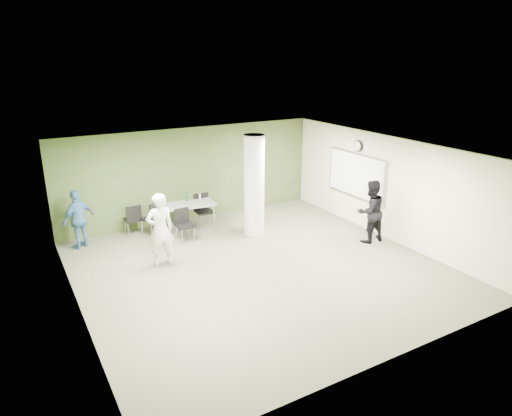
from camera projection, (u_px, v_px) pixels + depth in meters
floor at (259, 269)px, 10.78m from camera, size 8.00×8.00×0.00m
ceiling at (260, 152)px, 9.88m from camera, size 8.00×8.00×0.00m
wall_back at (192, 174)px, 13.62m from camera, size 8.00×2.80×0.02m
wall_left at (73, 248)px, 8.45m from camera, size 0.02×8.00×2.80m
wall_right_cream at (388, 188)px, 12.22m from camera, size 0.02×8.00×2.80m
column at (254, 186)px, 12.45m from camera, size 0.56×0.56×2.80m
whiteboard at (356, 175)px, 13.13m from camera, size 0.05×2.30×1.30m
wall_clock at (358, 146)px, 12.86m from camera, size 0.06×0.32×0.32m
folding_table at (184, 206)px, 12.80m from camera, size 1.80×0.96×1.07m
wastebasket at (176, 227)px, 12.96m from camera, size 0.25×0.25×0.29m
chair_back_left at (133, 218)px, 12.62m from camera, size 0.45×0.45×0.88m
chair_back_right at (154, 216)px, 12.55m from camera, size 0.64×0.64×0.99m
chair_table_left at (184, 222)px, 12.30m from camera, size 0.46×0.46×0.88m
chair_table_right at (203, 208)px, 13.29m from camera, size 0.49×0.49×0.97m
woman_white at (160, 230)px, 10.73m from camera, size 0.66×0.45×1.79m
man_black at (370, 211)px, 12.09m from camera, size 0.85×0.68×1.70m
man_blue at (79, 219)px, 11.72m from camera, size 0.99×0.77×1.56m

